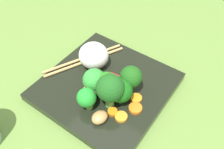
% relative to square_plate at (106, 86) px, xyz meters
% --- Properties ---
extents(ground_plane, '(1.10, 1.10, 0.02)m').
position_rel_square_plate_xyz_m(ground_plane, '(0.00, 0.00, -0.02)').
color(ground_plane, olive).
extents(square_plate, '(0.28, 0.28, 0.02)m').
position_rel_square_plate_xyz_m(square_plate, '(0.00, 0.00, 0.00)').
color(square_plate, black).
rests_on(square_plate, ground_plane).
extents(rice_mound, '(0.07, 0.07, 0.06)m').
position_rel_square_plate_xyz_m(rice_mound, '(-0.06, 0.03, 0.04)').
color(rice_mound, white).
rests_on(rice_mound, square_plate).
extents(broccoli_floret_0, '(0.05, 0.05, 0.06)m').
position_rel_square_plate_xyz_m(broccoli_floret_0, '(0.05, -0.02, 0.05)').
color(broccoli_floret_0, '#539047').
rests_on(broccoli_floret_0, square_plate).
extents(broccoli_floret_1, '(0.05, 0.05, 0.06)m').
position_rel_square_plate_xyz_m(broccoli_floret_1, '(-0.01, -0.03, 0.04)').
color(broccoli_floret_1, '#63A846').
rests_on(broccoli_floret_1, square_plate).
extents(broccoli_floret_2, '(0.05, 0.05, 0.06)m').
position_rel_square_plate_xyz_m(broccoli_floret_2, '(0.02, -0.02, 0.04)').
color(broccoli_floret_2, '#729E44').
rests_on(broccoli_floret_2, square_plate).
extents(broccoli_floret_3, '(0.06, 0.06, 0.08)m').
position_rel_square_plate_xyz_m(broccoli_floret_3, '(0.04, -0.04, 0.06)').
color(broccoli_floret_3, '#549547').
rests_on(broccoli_floret_3, square_plate).
extents(broccoli_floret_4, '(0.05, 0.05, 0.07)m').
position_rel_square_plate_xyz_m(broccoli_floret_4, '(0.06, 0.01, 0.05)').
color(broccoli_floret_4, '#64A251').
rests_on(broccoli_floret_4, square_plate).
extents(broccoli_floret_5, '(0.04, 0.04, 0.05)m').
position_rel_square_plate_xyz_m(broccoli_floret_5, '(0.01, -0.07, 0.04)').
color(broccoli_floret_5, '#7EC052').
rests_on(broccoli_floret_5, square_plate).
extents(carrot_slice_0, '(0.03, 0.03, 0.01)m').
position_rel_square_plate_xyz_m(carrot_slice_0, '(0.08, 0.00, 0.01)').
color(carrot_slice_0, orange).
rests_on(carrot_slice_0, square_plate).
extents(carrot_slice_1, '(0.03, 0.03, 0.01)m').
position_rel_square_plate_xyz_m(carrot_slice_1, '(0.09, -0.02, 0.01)').
color(carrot_slice_1, orange).
rests_on(carrot_slice_1, square_plate).
extents(carrot_slice_2, '(0.04, 0.04, 0.01)m').
position_rel_square_plate_xyz_m(carrot_slice_2, '(0.08, -0.06, 0.01)').
color(carrot_slice_2, orange).
rests_on(carrot_slice_2, square_plate).
extents(carrot_slice_3, '(0.02, 0.02, 0.01)m').
position_rel_square_plate_xyz_m(carrot_slice_3, '(0.06, -0.06, 0.01)').
color(carrot_slice_3, orange).
rests_on(carrot_slice_3, square_plate).
extents(pepper_chunk_0, '(0.03, 0.03, 0.02)m').
position_rel_square_plate_xyz_m(pepper_chunk_0, '(0.01, 0.01, 0.02)').
color(pepper_chunk_0, red).
rests_on(pepper_chunk_0, square_plate).
extents(pepper_chunk_1, '(0.03, 0.03, 0.01)m').
position_rel_square_plate_xyz_m(pepper_chunk_1, '(0.01, -0.01, 0.02)').
color(pepper_chunk_1, red).
rests_on(pepper_chunk_1, square_plate).
extents(chicken_piece_0, '(0.04, 0.04, 0.02)m').
position_rel_square_plate_xyz_m(chicken_piece_0, '(0.05, -0.09, 0.02)').
color(chicken_piece_0, '#B5834C').
rests_on(chicken_piece_0, square_plate).
extents(chicken_piece_1, '(0.05, 0.05, 0.03)m').
position_rel_square_plate_xyz_m(chicken_piece_1, '(-0.01, -0.05, 0.03)').
color(chicken_piece_1, tan).
rests_on(chicken_piece_1, square_plate).
extents(chopstick_pair, '(0.11, 0.20, 0.01)m').
position_rel_square_plate_xyz_m(chopstick_pair, '(-0.09, 0.03, 0.01)').
color(chopstick_pair, tan).
rests_on(chopstick_pair, square_plate).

